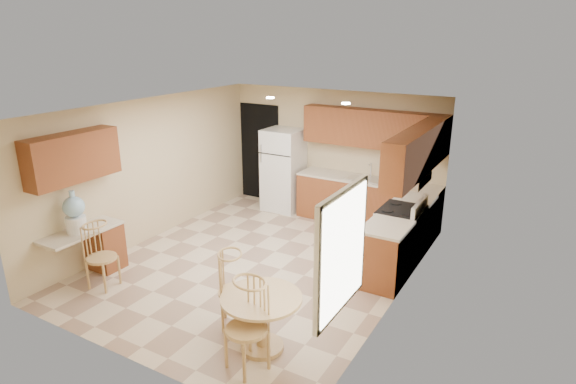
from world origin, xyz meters
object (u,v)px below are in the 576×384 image
Objects in this scene: refrigerator at (283,170)px; chair_desk at (95,252)px; chair_table_b at (241,323)px; dining_table at (262,315)px; stove at (400,235)px; chair_table_a at (231,286)px; water_crock at (75,214)px.

refrigerator is 4.29m from chair_desk.
dining_table is at bearing -65.73° from chair_table_b.
refrigerator is 1.61× the size of chair_table_b.
chair_table_b is at bearing 73.24° from chair_desk.
chair_table_a is at bearing -113.29° from stove.
chair_desk is (-0.60, -4.24, -0.26)m from refrigerator.
chair_desk is at bearing -179.75° from dining_table.
water_crock is (-3.30, 0.54, 0.42)m from chair_table_b.
chair_table_b is at bearing -9.33° from water_crock.
water_crock reaches higher than chair_table_b.
chair_desk is (-2.85, 0.46, -0.05)m from chair_table_b.
stove is 1.71× the size of water_crock.
refrigerator is at bearing 164.37° from chair_desk.
refrigerator is at bearing 157.01° from stove.
chair_desk is at bearing 9.04° from chair_table_b.
chair_table_a is (-0.55, 0.16, 0.15)m from dining_table.
dining_table is 3.30m from water_crock.
chair_table_a is at bearing 1.83° from water_crock.
chair_table_b is 1.09× the size of chair_desk.
chair_table_b is at bearing -64.45° from refrigerator.
chair_table_a is at bearing 86.69° from chair_desk.
chair_table_a is 0.94× the size of chair_table_b.
water_crock is at bearing 178.78° from dining_table.
refrigerator is 4.40m from chair_table_a.
chair_desk is (-2.80, -0.01, 0.13)m from dining_table.
chair_table_a is 1.56× the size of water_crock.
refrigerator is 5.21m from chair_table_b.
chair_desk is at bearing -139.01° from stove.
stove is 1.04× the size of chair_table_b.
stove reaches higher than chair_desk.
dining_table is at bearing -102.70° from stove.
stove is 4.94m from water_crock.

